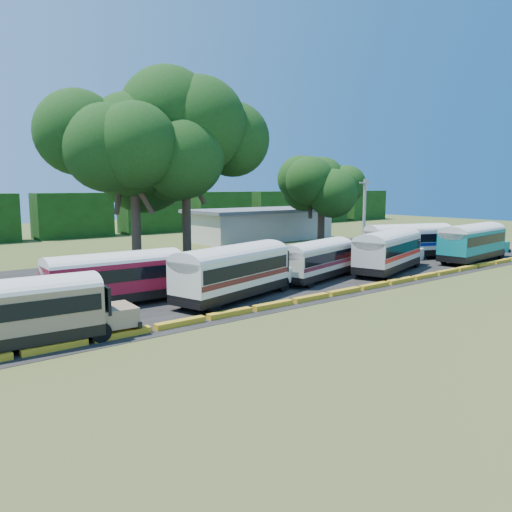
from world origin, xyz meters
TOP-DOWN VIEW (x-y plane):
  - ground at (0.00, 0.00)m, footprint 160.00×160.00m
  - asphalt_strip at (1.00, 12.00)m, footprint 64.00×24.00m
  - curb at (-0.00, 1.00)m, footprint 53.70×0.45m
  - terminal_building at (18.00, 30.00)m, footprint 19.00×9.00m
  - treeline_backdrop at (0.00, 48.00)m, footprint 130.00×4.00m
  - bus_beige at (-17.85, 2.10)m, footprint 9.38×2.92m
  - bus_red at (-11.05, 7.05)m, footprint 9.52×2.64m
  - bus_cream_west at (-5.03, 3.97)m, footprint 10.52×5.16m
  - bus_cream_east at (3.47, 5.36)m, footprint 9.26×4.53m
  - bus_white_red at (10.28, 4.17)m, footprint 10.66×5.50m
  - bus_white_blue at (18.28, 7.76)m, footprint 10.40×5.62m
  - bus_teal at (21.13, 3.01)m, footprint 10.80×3.70m
  - tree_west at (-4.19, 19.35)m, footprint 11.70×11.70m
  - tree_center at (1.14, 20.01)m, footprint 10.90×10.90m
  - tree_east at (18.98, 20.16)m, footprint 7.22×7.22m
  - utility_pole at (16.23, 11.66)m, footprint 1.60×0.30m

SIDE VIEW (x-z plane):
  - ground at x=0.00m, z-range 0.00..0.00m
  - asphalt_strip at x=1.00m, z-range 0.00..0.02m
  - curb at x=0.00m, z-range 0.00..0.30m
  - bus_cream_east at x=3.47m, z-range 0.19..3.15m
  - bus_beige at x=-17.85m, z-range 0.22..3.26m
  - bus_red at x=-11.05m, z-range 0.23..3.34m
  - bus_white_blue at x=18.28m, z-range 0.22..3.55m
  - bus_cream_west at x=-5.03m, z-range 0.22..3.58m
  - bus_white_red at x=10.28m, z-range 0.22..3.63m
  - bus_teal at x=21.13m, z-range 0.26..3.74m
  - terminal_building at x=18.00m, z-range 0.03..4.03m
  - treeline_backdrop at x=0.00m, z-range 0.00..6.00m
  - utility_pole at x=16.23m, z-range 0.11..7.69m
  - tree_east at x=18.98m, z-range 2.36..12.53m
  - tree_west at x=-4.19m, z-range 2.96..17.52m
  - tree_center at x=1.14m, z-range 3.84..19.61m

